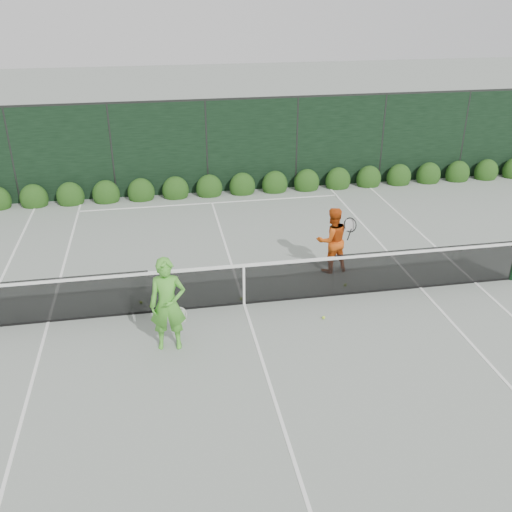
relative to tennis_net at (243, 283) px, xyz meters
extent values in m
plane|color=gray|center=(0.02, 0.00, -0.53)|extent=(80.00, 80.00, 0.00)
cube|color=black|center=(-4.18, 0.00, -0.02)|extent=(4.40, 0.01, 1.02)
cube|color=black|center=(0.02, 0.00, -0.05)|extent=(4.00, 0.01, 0.96)
cube|color=black|center=(4.22, 0.00, -0.02)|extent=(4.40, 0.01, 1.02)
cube|color=white|center=(0.02, 0.00, 0.41)|extent=(12.80, 0.03, 0.07)
cube|color=black|center=(0.02, 0.00, -0.51)|extent=(12.80, 0.02, 0.04)
cube|color=white|center=(0.02, 0.00, -0.07)|extent=(0.05, 0.03, 0.91)
imported|color=#51B134|center=(-1.63, -1.32, 0.40)|extent=(0.72, 0.50, 1.87)
torus|color=beige|center=(-1.43, -1.22, 0.07)|extent=(0.30, 0.10, 0.30)
cylinder|color=black|center=(-1.43, -1.22, -0.17)|extent=(0.10, 0.03, 0.30)
imported|color=#D14F11|center=(2.35, 1.22, 0.28)|extent=(0.87, 0.72, 1.62)
torus|color=black|center=(2.70, 1.02, 0.73)|extent=(0.27, 0.18, 0.30)
cylinder|color=black|center=(2.70, 1.02, 0.49)|extent=(0.10, 0.03, 0.30)
cube|color=white|center=(5.51, 0.00, -0.53)|extent=(0.06, 23.77, 0.01)
cube|color=white|center=(-4.09, 0.00, -0.53)|extent=(0.06, 23.77, 0.01)
cube|color=white|center=(4.14, 0.00, -0.53)|extent=(0.06, 23.77, 0.01)
cube|color=white|center=(0.02, 11.88, -0.53)|extent=(11.03, 0.06, 0.01)
cube|color=white|center=(0.02, 6.40, -0.53)|extent=(8.23, 0.06, 0.01)
cube|color=white|center=(0.02, 0.00, -0.53)|extent=(0.06, 12.80, 0.01)
cube|color=black|center=(0.02, 7.50, 0.97)|extent=(32.00, 0.06, 3.00)
cube|color=#262826|center=(0.02, 7.50, 2.50)|extent=(32.00, 0.06, 0.06)
cylinder|color=#262826|center=(-5.98, 7.50, 0.97)|extent=(0.08, 0.08, 3.00)
cylinder|color=#262826|center=(-2.98, 7.50, 0.97)|extent=(0.08, 0.08, 3.00)
cylinder|color=#262826|center=(0.02, 7.50, 0.97)|extent=(0.08, 0.08, 3.00)
cylinder|color=#262826|center=(3.02, 7.50, 0.97)|extent=(0.08, 0.08, 3.00)
cylinder|color=#262826|center=(6.02, 7.50, 0.97)|extent=(0.08, 0.08, 3.00)
cylinder|color=#262826|center=(9.02, 7.50, 0.97)|extent=(0.08, 0.08, 3.00)
ellipsoid|color=#11330E|center=(-5.48, 7.15, -0.30)|extent=(0.86, 0.65, 0.94)
ellipsoid|color=#11330E|center=(-4.38, 7.15, -0.30)|extent=(0.86, 0.65, 0.94)
ellipsoid|color=#11330E|center=(-3.28, 7.15, -0.30)|extent=(0.86, 0.65, 0.94)
ellipsoid|color=#11330E|center=(-2.18, 7.15, -0.30)|extent=(0.86, 0.65, 0.94)
ellipsoid|color=#11330E|center=(-1.08, 7.15, -0.30)|extent=(0.86, 0.65, 0.94)
ellipsoid|color=#11330E|center=(0.02, 7.15, -0.30)|extent=(0.86, 0.65, 0.94)
ellipsoid|color=#11330E|center=(1.12, 7.15, -0.30)|extent=(0.86, 0.65, 0.94)
ellipsoid|color=#11330E|center=(2.22, 7.15, -0.30)|extent=(0.86, 0.65, 0.94)
ellipsoid|color=#11330E|center=(3.32, 7.15, -0.30)|extent=(0.86, 0.65, 0.94)
ellipsoid|color=#11330E|center=(4.42, 7.15, -0.30)|extent=(0.86, 0.65, 0.94)
ellipsoid|color=#11330E|center=(5.52, 7.15, -0.30)|extent=(0.86, 0.65, 0.94)
ellipsoid|color=#11330E|center=(6.62, 7.15, -0.30)|extent=(0.86, 0.65, 0.94)
ellipsoid|color=#11330E|center=(7.72, 7.15, -0.30)|extent=(0.86, 0.65, 0.94)
ellipsoid|color=#11330E|center=(8.82, 7.15, -0.30)|extent=(0.86, 0.65, 0.94)
ellipsoid|color=#11330E|center=(9.92, 7.15, -0.30)|extent=(0.86, 0.65, 0.94)
sphere|color=#B1E332|center=(-2.20, 0.42, -0.50)|extent=(0.07, 0.07, 0.07)
sphere|color=#B1E332|center=(-0.02, 0.18, -0.50)|extent=(0.07, 0.07, 0.07)
sphere|color=#B1E332|center=(-1.99, 0.22, -0.50)|extent=(0.07, 0.07, 0.07)
sphere|color=#B1E332|center=(1.56, -0.90, -0.50)|extent=(0.07, 0.07, 0.07)
sphere|color=#B1E332|center=(2.46, 0.38, -0.50)|extent=(0.07, 0.07, 0.07)
camera|label=1|loc=(-1.64, -10.64, 5.84)|focal=40.00mm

